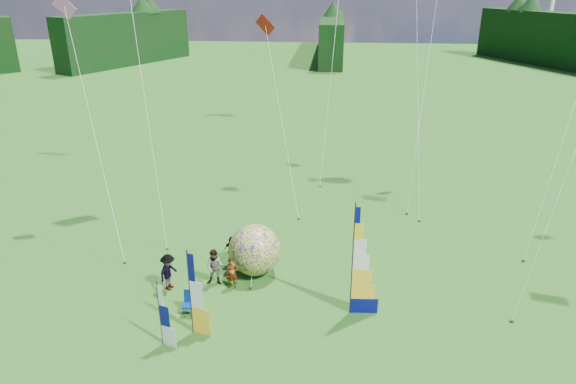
# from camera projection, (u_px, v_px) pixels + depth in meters

# --- Properties ---
(ground) EXTENTS (220.00, 220.00, 0.00)m
(ground) POSITION_uv_depth(u_px,v_px,m) (304.00, 364.00, 19.75)
(ground) COLOR #2C5622
(ground) RESTS_ON ground
(treeline_ring) EXTENTS (210.00, 210.00, 8.00)m
(treeline_ring) POSITION_uv_depth(u_px,v_px,m) (306.00, 275.00, 18.22)
(treeline_ring) COLOR black
(treeline_ring) RESTS_ON ground
(feather_banner_main) EXTENTS (1.39, 0.18, 5.16)m
(feather_banner_main) POSITION_uv_depth(u_px,v_px,m) (352.00, 262.00, 21.82)
(feather_banner_main) COLOR #070B61
(feather_banner_main) RESTS_ON ground
(side_banner_left) EXTENTS (1.04, 0.35, 3.79)m
(side_banner_left) POSITION_uv_depth(u_px,v_px,m) (190.00, 294.00, 20.82)
(side_banner_left) COLOR yellow
(side_banner_left) RESTS_ON ground
(side_banner_far) EXTENTS (0.84, 0.37, 2.85)m
(side_banner_far) POSITION_uv_depth(u_px,v_px,m) (160.00, 315.00, 20.30)
(side_banner_far) COLOR white
(side_banner_far) RESTS_ON ground
(bol_inflatable) EXTENTS (3.35, 3.35, 2.59)m
(bol_inflatable) POSITION_uv_depth(u_px,v_px,m) (255.00, 250.00, 25.46)
(bol_inflatable) COLOR #000675
(bol_inflatable) RESTS_ON ground
(spectator_a) EXTENTS (0.67, 0.55, 1.58)m
(spectator_a) POSITION_uv_depth(u_px,v_px,m) (232.00, 273.00, 24.38)
(spectator_a) COLOR #66594C
(spectator_a) RESTS_ON ground
(spectator_b) EXTENTS (0.90, 0.45, 1.85)m
(spectator_b) POSITION_uv_depth(u_px,v_px,m) (215.00, 267.00, 24.61)
(spectator_b) COLOR #66594C
(spectator_b) RESTS_ON ground
(spectator_c) EXTENTS (0.78, 1.26, 1.83)m
(spectator_c) POSITION_uv_depth(u_px,v_px,m) (169.00, 272.00, 24.23)
(spectator_c) COLOR #66594C
(spectator_c) RESTS_ON ground
(spectator_d) EXTENTS (1.02, 0.80, 1.63)m
(spectator_d) POSITION_uv_depth(u_px,v_px,m) (232.00, 251.00, 26.31)
(spectator_d) COLOR #66594C
(spectator_d) RESTS_ON ground
(camp_chair) EXTENTS (0.65, 0.65, 1.07)m
(camp_chair) POSITION_uv_depth(u_px,v_px,m) (189.00, 303.00, 22.54)
(camp_chair) COLOR navy
(camp_chair) RESTS_ON ground
(kite_whale) EXTENTS (9.40, 16.89, 23.96)m
(kite_whale) POSITION_uv_depth(u_px,v_px,m) (418.00, 8.00, 33.15)
(kite_whale) COLOR black
(kite_whale) RESTS_ON ground
(kite_rainbow_delta) EXTENTS (10.88, 14.01, 17.22)m
(kite_rainbow_delta) POSITION_uv_depth(u_px,v_px,m) (143.00, 78.00, 28.60)
(kite_rainbow_delta) COLOR #FF1201
(kite_rainbow_delta) RESTS_ON ground
(small_kite_red) EXTENTS (8.99, 11.81, 12.10)m
(small_kite_red) POSITION_uv_depth(u_px,v_px,m) (281.00, 107.00, 33.18)
(small_kite_red) COLOR red
(small_kite_red) RESTS_ON ground
(small_kite_orange) EXTENTS (5.00, 10.86, 16.78)m
(small_kite_orange) POSITION_uv_depth(u_px,v_px,m) (427.00, 69.00, 32.96)
(small_kite_orange) COLOR orange
(small_kite_orange) RESTS_ON ground
(small_kite_yellow) EXTENTS (7.41, 9.53, 13.08)m
(small_kite_yellow) POSITION_uv_depth(u_px,v_px,m) (567.00, 125.00, 27.37)
(small_kite_yellow) COLOR yellow
(small_kite_yellow) RESTS_ON ground
(small_kite_pink) EXTENTS (7.09, 8.92, 13.51)m
(small_kite_pink) POSITION_uv_depth(u_px,v_px,m) (92.00, 121.00, 27.26)
(small_kite_pink) COLOR pink
(small_kite_pink) RESTS_ON ground
(small_kite_green) EXTENTS (7.94, 12.77, 18.18)m
(small_kite_green) POSITION_uv_depth(u_px,v_px,m) (333.00, 47.00, 37.69)
(small_kite_green) COLOR green
(small_kite_green) RESTS_ON ground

